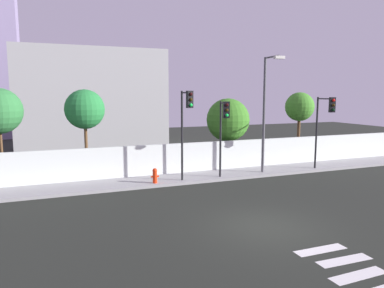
{
  "coord_description": "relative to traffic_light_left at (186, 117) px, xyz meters",
  "views": [
    {
      "loc": [
        -7.34,
        -11.13,
        4.92
      ],
      "look_at": [
        -0.38,
        6.5,
        2.31
      ],
      "focal_mm": 34.07,
      "sensor_mm": 36.0,
      "label": 1
    }
  ],
  "objects": [
    {
      "name": "roadside_tree_midleft",
      "position": [
        -4.91,
        3.44,
        0.31
      ],
      "size": [
        2.27,
        2.27,
        5.19
      ],
      "color": "brown",
      "rests_on": "ground"
    },
    {
      "name": "traffic_light_left",
      "position": [
        0.0,
        0.0,
        0.0
      ],
      "size": [
        0.39,
        1.07,
        4.94
      ],
      "color": "black",
      "rests_on": "sidewalk"
    },
    {
      "name": "roadside_tree_rightmost",
      "position": [
        10.06,
        3.44,
        0.24
      ],
      "size": [
        2.08,
        2.08,
        5.05
      ],
      "color": "brown",
      "rests_on": "ground"
    },
    {
      "name": "traffic_light_center",
      "position": [
        8.99,
        -0.4,
        -0.21
      ],
      "size": [
        0.47,
        1.78,
        4.58
      ],
      "color": "black",
      "rests_on": "sidewalk"
    },
    {
      "name": "roadside_tree_midright",
      "position": [
        4.28,
        3.44,
        -0.53
      ],
      "size": [
        2.87,
        2.87,
        4.64
      ],
      "color": "brown",
      "rests_on": "ground"
    },
    {
      "name": "perimeter_wall",
      "position": [
        0.47,
        2.37,
        -2.67
      ],
      "size": [
        36.0,
        0.18,
        1.8
      ],
      "primitive_type": "cube",
      "color": "silver",
      "rests_on": "sidewalk"
    },
    {
      "name": "crosswalk_marking",
      "position": [
        0.95,
        -11.22,
        -3.72
      ],
      "size": [
        2.91,
        3.89,
        0.01
      ],
      "color": "silver",
      "rests_on": "ground"
    },
    {
      "name": "fire_hydrant",
      "position": [
        -1.68,
        0.33,
        -3.14
      ],
      "size": [
        0.44,
        0.26,
        0.82
      ],
      "color": "red",
      "rests_on": "sidewalk"
    },
    {
      "name": "sidewalk",
      "position": [
        0.47,
        1.08,
        -3.65
      ],
      "size": [
        36.0,
        2.4,
        0.15
      ],
      "primitive_type": "cube",
      "color": "gray",
      "rests_on": "ground"
    },
    {
      "name": "street_lamp_curbside",
      "position": [
        5.26,
        0.42,
        0.48
      ],
      "size": [
        0.61,
        1.7,
        6.93
      ],
      "color": "#4C4C51",
      "rests_on": "sidewalk"
    },
    {
      "name": "low_building_distant",
      "position": [
        -3.1,
        16.37,
        0.72
      ],
      "size": [
        12.92,
        6.0,
        8.89
      ],
      "primitive_type": "cube",
      "color": "#999999",
      "rests_on": "ground"
    },
    {
      "name": "traffic_light_right",
      "position": [
        2.21,
        -0.07,
        -0.39
      ],
      "size": [
        0.36,
        1.15,
        4.37
      ],
      "color": "black",
      "rests_on": "sidewalk"
    },
    {
      "name": "ground_plane",
      "position": [
        0.47,
        -7.12,
        -3.72
      ],
      "size": [
        80.0,
        80.0,
        0.0
      ],
      "primitive_type": "plane",
      "color": "black"
    }
  ]
}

